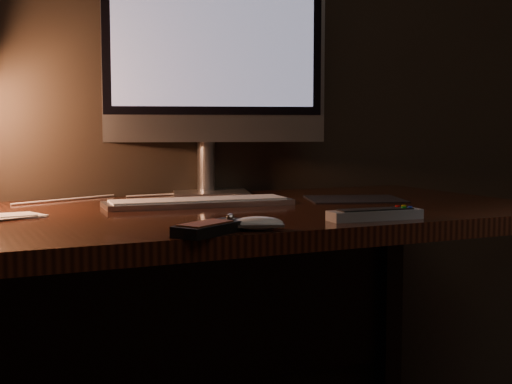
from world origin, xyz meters
name	(u,v)px	position (x,y,z in m)	size (l,w,h in m)	color
desk	(189,262)	(0.00, 1.93, 0.62)	(1.60, 0.75, 0.75)	#3A180D
monitor	(211,52)	(0.16, 2.18, 1.13)	(0.60, 0.23, 0.65)	silver
keyboard	(199,202)	(0.03, 1.94, 0.76)	(0.44, 0.12, 0.02)	silver
mousepad	(355,199)	(0.44, 1.90, 0.75)	(0.23, 0.19, 0.00)	black
mouse	(258,225)	(-0.01, 1.52, 0.76)	(0.09, 0.05, 0.02)	white
media_remote	(212,227)	(-0.10, 1.52, 0.76)	(0.17, 0.13, 0.03)	black
tv_remote	(375,214)	(0.26, 1.55, 0.76)	(0.20, 0.07, 0.03)	gray
papers	(12,216)	(-0.39, 1.90, 0.75)	(0.12, 0.08, 0.01)	white
cable	(124,197)	(-0.08, 2.19, 0.75)	(0.00, 0.00, 0.57)	white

